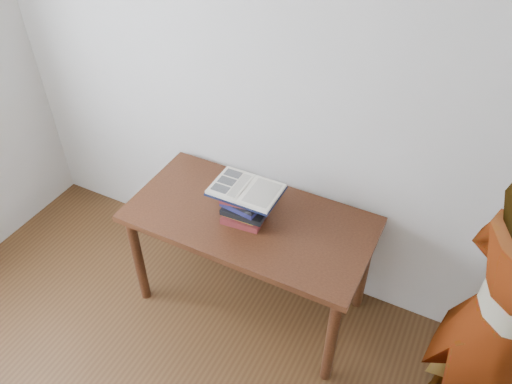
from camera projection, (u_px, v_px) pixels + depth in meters
The scene contains 4 objects.
desk at pixel (250, 230), 2.78m from camera, with size 1.35×0.67×0.72m.
book_stack at pixel (244, 206), 2.64m from camera, with size 0.27×0.21×0.19m.
open_book at pixel (246, 190), 2.58m from camera, with size 0.36×0.25×0.03m.
reader at pixel (495, 325), 2.07m from camera, with size 0.60×0.39×1.65m, color tan.
Camera 1 is at (0.99, -0.36, 2.59)m, focal length 35.00 mm.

